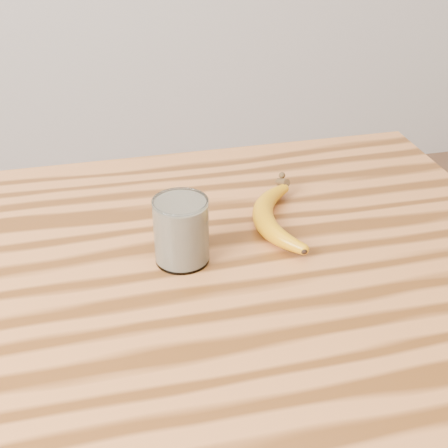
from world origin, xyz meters
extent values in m
cube|color=#B86E36|center=(0.00, 0.00, 0.88)|extent=(1.20, 0.80, 0.04)
cylinder|color=brown|center=(0.54, 0.34, 0.43)|extent=(0.06, 0.06, 0.86)
cylinder|color=white|center=(0.12, 0.07, 0.94)|extent=(0.07, 0.07, 0.09)
torus|color=white|center=(0.12, 0.07, 0.99)|extent=(0.07, 0.07, 0.00)
cylinder|color=beige|center=(0.12, 0.07, 0.94)|extent=(0.07, 0.07, 0.08)
camera|label=1|loc=(0.02, -0.60, 1.37)|focal=50.00mm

